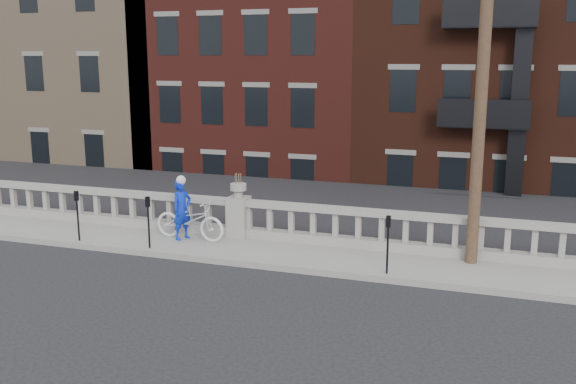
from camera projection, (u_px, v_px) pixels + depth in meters
name	position (u px, v px, depth m)	size (l,w,h in m)	color
ground	(169.00, 289.00, 14.07)	(120.00, 120.00, 0.00)	black
sidewalk	(225.00, 248.00, 16.84)	(32.00, 2.20, 0.15)	gray
balustrade	(239.00, 219.00, 17.60)	(28.00, 0.34, 1.03)	gray
planter_pedestal	(239.00, 212.00, 17.56)	(0.55, 0.55, 1.76)	gray
lower_level	(386.00, 100.00, 34.69)	(80.00, 44.00, 20.80)	#605E59
utility_pole	(484.00, 46.00, 14.37)	(1.60, 0.28, 10.00)	#422D1E
parking_meter_a	(77.00, 210.00, 17.08)	(0.10, 0.09, 1.36)	black
parking_meter_b	(148.00, 216.00, 16.40)	(0.10, 0.09, 1.36)	black
parking_meter_c	(388.00, 238.00, 14.47)	(0.10, 0.09, 1.36)	black
bicycle	(190.00, 220.00, 17.27)	(0.71, 2.05, 1.07)	silver
cyclist	(182.00, 209.00, 17.23)	(0.60, 0.39, 1.64)	#0C27B8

